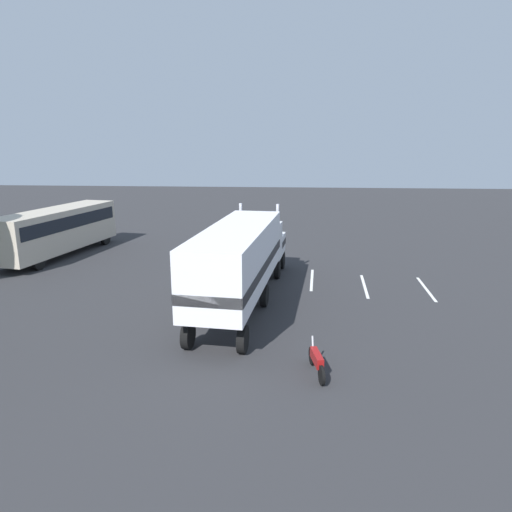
# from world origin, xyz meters

# --- Properties ---
(ground_plane) EXTENTS (120.00, 120.00, 0.00)m
(ground_plane) POSITION_xyz_m (0.00, 0.00, 0.00)
(ground_plane) COLOR #2D2D30
(lane_stripe_near) EXTENTS (4.40, 0.41, 0.01)m
(lane_stripe_near) POSITION_xyz_m (-1.29, -3.50, 0.01)
(lane_stripe_near) COLOR silver
(lane_stripe_near) RESTS_ON ground_plane
(lane_stripe_mid) EXTENTS (4.40, 0.44, 0.01)m
(lane_stripe_mid) POSITION_xyz_m (-2.30, -6.45, 0.01)
(lane_stripe_mid) COLOR silver
(lane_stripe_mid) RESTS_ON ground_plane
(lane_stripe_far) EXTENTS (4.40, 0.36, 0.01)m
(lane_stripe_far) POSITION_xyz_m (-2.55, -9.80, 0.01)
(lane_stripe_far) COLOR silver
(lane_stripe_far) RESTS_ON ground_plane
(semi_truck) EXTENTS (14.34, 3.89, 4.50)m
(semi_truck) POSITION_xyz_m (-5.81, 0.13, 2.52)
(semi_truck) COLOR white
(semi_truck) RESTS_ON ground_plane
(person_bystander) EXTENTS (0.34, 0.46, 1.63)m
(person_bystander) POSITION_xyz_m (-2.25, 2.63, 0.89)
(person_bystander) COLOR black
(person_bystander) RESTS_ON ground_plane
(parked_bus) EXTENTS (11.26, 4.19, 3.40)m
(parked_bus) POSITION_xyz_m (3.31, 14.51, 2.07)
(parked_bus) COLOR #BFB29E
(parked_bus) RESTS_ON ground_plane
(motorcycle) EXTENTS (2.09, 0.49, 1.12)m
(motorcycle) POSITION_xyz_m (-12.69, -3.23, 0.48)
(motorcycle) COLOR black
(motorcycle) RESTS_ON ground_plane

